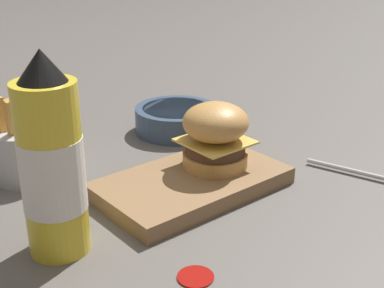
% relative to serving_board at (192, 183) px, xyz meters
% --- Properties ---
extents(ground_plane, '(6.00, 6.00, 0.00)m').
position_rel_serving_board_xyz_m(ground_plane, '(0.03, -0.01, -0.01)').
color(ground_plane, '#5B5651').
extents(serving_board, '(0.27, 0.16, 0.02)m').
position_rel_serving_board_xyz_m(serving_board, '(0.00, 0.00, 0.00)').
color(serving_board, olive).
rests_on(serving_board, ground_plane).
extents(burger, '(0.10, 0.10, 0.10)m').
position_rel_serving_board_xyz_m(burger, '(-0.05, -0.01, 0.06)').
color(burger, tan).
rests_on(burger, serving_board).
extents(ketchup_bottle, '(0.07, 0.07, 0.25)m').
position_rel_serving_board_xyz_m(ketchup_bottle, '(0.22, 0.01, 0.10)').
color(ketchup_bottle, yellow).
rests_on(ketchup_bottle, ground_plane).
extents(fries_basket, '(0.11, 0.11, 0.14)m').
position_rel_serving_board_xyz_m(fries_basket, '(0.16, -0.21, 0.03)').
color(fries_basket, '#B7B7BC').
rests_on(fries_basket, ground_plane).
extents(side_bowl, '(0.16, 0.16, 0.05)m').
position_rel_serving_board_xyz_m(side_bowl, '(-0.13, -0.21, 0.01)').
color(side_bowl, '#384C66').
rests_on(side_bowl, ground_plane).
extents(ketchup_puddle, '(0.04, 0.04, 0.00)m').
position_rel_serving_board_xyz_m(ketchup_puddle, '(0.13, 0.16, -0.01)').
color(ketchup_puddle, '#9E140F').
rests_on(ketchup_puddle, ground_plane).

